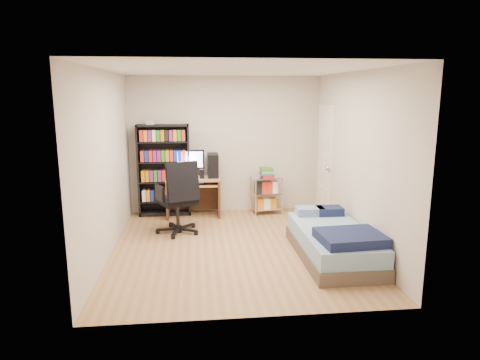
{
  "coord_description": "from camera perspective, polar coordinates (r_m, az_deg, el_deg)",
  "views": [
    {
      "loc": [
        -0.55,
        -5.86,
        2.2
      ],
      "look_at": [
        0.11,
        0.4,
        0.91
      ],
      "focal_mm": 32.0,
      "sensor_mm": 36.0,
      "label": 1
    }
  ],
  "objects": [
    {
      "name": "room",
      "position": [
        5.97,
        -0.66,
        2.41
      ],
      "size": [
        3.58,
        4.08,
        2.58
      ],
      "color": "#A27D51",
      "rests_on": "ground"
    },
    {
      "name": "media_shelf",
      "position": [
        7.84,
        -10.1,
        1.45
      ],
      "size": [
        0.93,
        0.31,
        1.71
      ],
      "color": "black",
      "rests_on": "room"
    },
    {
      "name": "computer_desk",
      "position": [
        7.73,
        -5.58,
        -0.08
      ],
      "size": [
        0.95,
        0.55,
        1.2
      ],
      "color": "#9D7351",
      "rests_on": "room"
    },
    {
      "name": "wire_cart",
      "position": [
        7.87,
        3.52,
        -0.53
      ],
      "size": [
        0.57,
        0.44,
        0.85
      ],
      "rotation": [
        0.0,
        0.0,
        0.14
      ],
      "color": "silver",
      "rests_on": "room"
    },
    {
      "name": "bed",
      "position": [
        5.95,
        12.41,
        -8.08
      ],
      "size": [
        0.9,
        1.81,
        0.52
      ],
      "color": "brown",
      "rests_on": "room"
    },
    {
      "name": "door",
      "position": [
        7.66,
        11.34,
        2.33
      ],
      "size": [
        0.12,
        0.8,
        2.0
      ],
      "color": "silver",
      "rests_on": "room"
    },
    {
      "name": "office_chair",
      "position": [
        6.83,
        -8.15,
        -4.03
      ],
      "size": [
        0.92,
        0.92,
        1.18
      ],
      "rotation": [
        0.0,
        0.0,
        0.42
      ],
      "color": "black",
      "rests_on": "room"
    }
  ]
}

